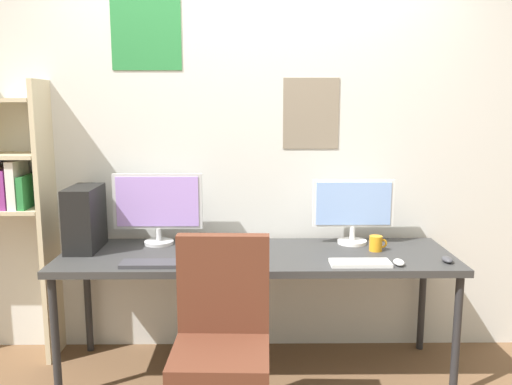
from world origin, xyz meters
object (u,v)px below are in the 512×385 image
monitor_left (158,205)px  mouse_right_side (447,259)px  pc_tower (85,218)px  office_chair (222,364)px  coffee_mug (376,243)px  keyboard_right (360,263)px  mouse_left_side (399,262)px  desk (256,261)px  keyboard_left (153,264)px  monitor_right (353,208)px

monitor_left → mouse_right_side: monitor_left is taller
monitor_left → pc_tower: 0.43m
monitor_left → mouse_right_side: 1.71m
office_chair → coffee_mug: size_ratio=9.34×
keyboard_right → mouse_right_side: size_ratio=3.38×
pc_tower → mouse_right_side: (2.06, -0.29, -0.17)m
office_chair → mouse_left_side: bearing=25.2°
pc_tower → mouse_left_side: bearing=-10.8°
pc_tower → desk: bearing=-5.6°
coffee_mug → keyboard_left: bearing=-167.9°
pc_tower → mouse_right_side: size_ratio=3.92×
pc_tower → keyboard_left: size_ratio=1.10×
keyboard_right → coffee_mug: size_ratio=3.06×
pc_tower → keyboard_right: pc_tower is taller
monitor_left → coffee_mug: size_ratio=5.14×
monitor_right → keyboard_right: monitor_right is taller
monitor_left → mouse_left_side: 1.46m
pc_tower → mouse_left_side: 1.82m
monitor_left → keyboard_left: bearing=-84.8°
coffee_mug → mouse_right_side: bearing=-34.5°
monitor_right → coffee_mug: (0.11, -0.17, -0.18)m
mouse_right_side → keyboard_right: bearing=-175.3°
monitor_right → keyboard_left: (-1.16, -0.44, -0.21)m
mouse_right_side → coffee_mug: size_ratio=0.91×
desk → monitor_right: 0.69m
pc_tower → keyboard_left: bearing=-35.9°
office_chair → keyboard_left: office_chair is taller
desk → mouse_left_side: bearing=-17.3°
monitor_right → pc_tower: 1.62m
office_chair → keyboard_left: 0.69m
coffee_mug → office_chair: bearing=-140.6°
office_chair → keyboard_left: size_ratio=2.90×
desk → keyboard_left: keyboard_left is taller
mouse_right_side → monitor_left: bearing=166.3°
desk → office_chair: (-0.17, -0.68, -0.29)m
office_chair → keyboard_right: size_ratio=3.05×
mouse_left_side → mouse_right_side: (0.28, 0.05, 0.00)m
keyboard_right → coffee_mug: 0.31m
monitor_right → pc_tower: monitor_right is taller
keyboard_left → mouse_right_side: mouse_right_side is taller
keyboard_left → mouse_right_side: bearing=1.4°
monitor_left → keyboard_right: bearing=-20.9°
mouse_right_side → coffee_mug: coffee_mug is taller
pc_tower → keyboard_left: 0.59m
keyboard_left → keyboard_right: same height
pc_tower → mouse_left_side: pc_tower is taller
monitor_right → keyboard_right: 0.49m
desk → mouse_right_side: bearing=-10.3°
pc_tower → keyboard_right: (1.58, -0.33, -0.18)m
office_chair → mouse_left_side: 1.09m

